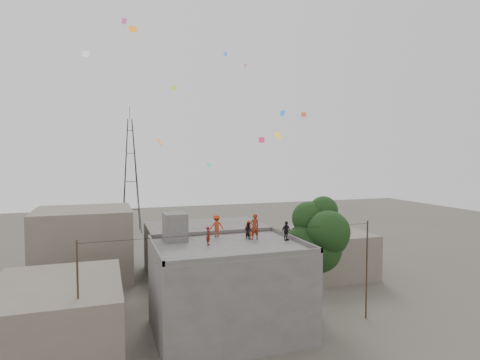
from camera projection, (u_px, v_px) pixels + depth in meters
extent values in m
plane|color=#4F4A41|center=(228.00, 332.00, 27.70)|extent=(140.00, 140.00, 0.00)
cube|color=#53504D|center=(228.00, 290.00, 27.52)|extent=(10.00, 8.00, 6.00)
cube|color=#565451|center=(228.00, 246.00, 27.34)|extent=(10.00, 8.00, 0.10)
cube|color=#53504D|center=(214.00, 233.00, 31.04)|extent=(10.00, 0.15, 0.30)
cube|color=#53504D|center=(248.00, 257.00, 23.61)|extent=(10.00, 0.15, 0.30)
cube|color=#53504D|center=(294.00, 238.00, 28.90)|extent=(0.15, 8.00, 0.30)
cube|color=#53504D|center=(155.00, 248.00, 25.75)|extent=(0.15, 8.00, 0.30)
cube|color=#53504D|center=(175.00, 227.00, 28.71)|extent=(1.60, 1.80, 2.00)
cube|color=#685E52|center=(57.00, 313.00, 25.96)|extent=(8.00, 10.00, 4.00)
cube|color=#53504D|center=(207.00, 250.00, 41.43)|extent=(12.00, 9.00, 5.00)
cube|color=#685E52|center=(84.00, 244.00, 39.43)|extent=(9.00, 8.00, 7.00)
cube|color=#685E52|center=(329.00, 252.00, 41.50)|extent=(7.00, 8.00, 4.40)
cylinder|color=black|center=(317.00, 290.00, 30.36)|extent=(0.44, 0.44, 4.00)
cylinder|color=black|center=(319.00, 269.00, 30.40)|extent=(0.64, 0.91, 2.14)
sphere|color=black|center=(318.00, 249.00, 30.16)|extent=(3.60, 3.60, 3.60)
sphere|color=black|center=(329.00, 237.00, 30.75)|extent=(3.00, 3.00, 3.00)
sphere|color=black|center=(304.00, 243.00, 30.32)|extent=(2.80, 2.80, 2.80)
sphere|color=black|center=(328.00, 232.00, 29.45)|extent=(3.20, 3.20, 3.20)
sphere|color=black|center=(309.00, 218.00, 30.78)|extent=(2.60, 2.60, 2.60)
sphere|color=black|center=(323.00, 210.00, 30.82)|extent=(2.20, 2.20, 2.20)
cylinder|color=black|center=(78.00, 304.00, 23.02)|extent=(0.12, 0.12, 7.40)
cylinder|color=black|center=(367.00, 270.00, 29.89)|extent=(0.12, 0.12, 7.40)
cylinder|color=black|center=(241.00, 232.00, 26.25)|extent=(20.00, 0.52, 0.02)
cylinder|color=black|center=(126.00, 176.00, 62.63)|extent=(1.27, 1.27, 18.01)
cylinder|color=black|center=(137.00, 176.00, 63.17)|extent=(1.27, 1.27, 18.01)
cylinder|color=black|center=(136.00, 176.00, 64.78)|extent=(1.27, 1.27, 18.01)
cylinder|color=black|center=(125.00, 176.00, 64.24)|extent=(1.27, 1.27, 18.01)
cube|color=black|center=(131.00, 210.00, 64.03)|extent=(2.36, 0.08, 0.08)
cube|color=black|center=(131.00, 210.00, 64.03)|extent=(0.08, 2.36, 0.08)
cube|color=black|center=(131.00, 182.00, 63.76)|extent=(1.81, 0.08, 0.08)
cube|color=black|center=(131.00, 182.00, 63.76)|extent=(0.08, 1.81, 0.08)
cube|color=black|center=(130.00, 153.00, 63.49)|extent=(1.26, 0.08, 0.08)
cube|color=black|center=(130.00, 153.00, 63.49)|extent=(0.08, 1.26, 0.08)
cube|color=black|center=(130.00, 130.00, 63.27)|extent=(0.82, 0.08, 0.08)
cube|color=black|center=(130.00, 130.00, 63.27)|extent=(0.08, 0.82, 0.08)
cylinder|color=black|center=(130.00, 113.00, 63.10)|extent=(0.08, 0.08, 2.00)
imported|color=maroon|center=(255.00, 227.00, 29.16)|extent=(0.70, 0.47, 1.88)
imported|color=#C94717|center=(248.00, 228.00, 30.30)|extent=(0.69, 0.56, 1.21)
imported|color=black|center=(248.00, 231.00, 29.37)|extent=(0.70, 0.74, 1.21)
imported|color=black|center=(286.00, 231.00, 28.84)|extent=(0.88, 0.59, 1.40)
imported|color=#A83313|center=(217.00, 226.00, 30.11)|extent=(1.10, 0.67, 1.66)
imported|color=maroon|center=(208.00, 236.00, 27.32)|extent=(0.45, 0.54, 1.27)
plane|color=orange|center=(159.00, 142.00, 31.90)|extent=(0.50, 0.62, 0.47)
plane|color=#EF255E|center=(262.00, 140.00, 38.39)|extent=(0.56, 0.32, 0.53)
plane|color=#DBF725|center=(174.00, 88.00, 38.13)|extent=(0.46, 0.29, 0.36)
plane|color=blue|center=(282.00, 113.00, 33.92)|extent=(0.34, 0.48, 0.46)
plane|color=white|center=(86.00, 54.00, 31.91)|extent=(0.53, 0.28, 0.48)
plane|color=#D44217|center=(245.00, 65.00, 40.06)|extent=(0.16, 0.37, 0.35)
plane|color=#36CB76|center=(209.00, 165.00, 32.04)|extent=(0.50, 0.43, 0.37)
plane|color=#DB5533|center=(304.00, 115.00, 40.01)|extent=(0.56, 0.45, 0.44)
plane|color=orange|center=(133.00, 29.00, 23.62)|extent=(0.50, 0.26, 0.43)
plane|color=#4985DB|center=(225.00, 54.00, 40.88)|extent=(0.38, 0.34, 0.36)
plane|color=#E0468A|center=(124.00, 21.00, 29.39)|extent=(0.42, 0.35, 0.40)
plane|color=yellow|center=(278.00, 135.00, 28.67)|extent=(0.64, 0.46, 0.50)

